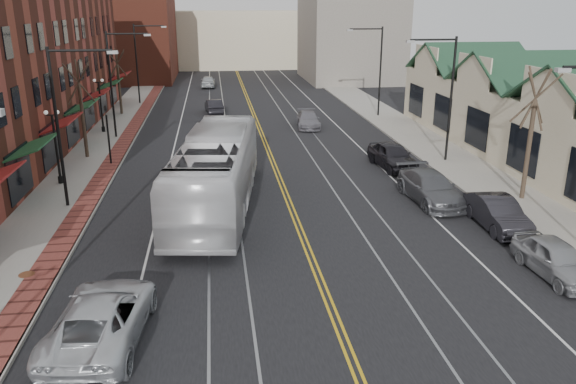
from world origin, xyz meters
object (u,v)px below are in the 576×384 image
object	(u,v)px
transit_bus	(216,172)
parked_car_d	(393,155)
parked_suv	(102,317)
parked_car_b	(497,213)
parked_car_a	(556,259)
parked_car_c	(430,188)

from	to	relation	value
transit_bus	parked_car_d	world-z (taller)	transit_bus
transit_bus	parked_suv	size ratio (longest dim) A/B	2.45
parked_suv	parked_car_d	distance (m)	23.25
transit_bus	parked_car_b	world-z (taller)	transit_bus
transit_bus	parked_car_a	bearing A→B (deg)	151.89
parked_car_d	transit_bus	bearing A→B (deg)	-158.09
transit_bus	parked_car_b	xyz separation A→B (m)	(13.03, -4.46, -1.20)
transit_bus	parked_car_b	distance (m)	13.82
parked_suv	parked_car_b	bearing A→B (deg)	-151.05
transit_bus	parked_car_c	distance (m)	11.36
parked_suv	parked_car_b	world-z (taller)	parked_suv
parked_suv	parked_car_a	xyz separation A→B (m)	(16.62, 2.23, -0.07)
parked_car_a	parked_car_b	world-z (taller)	parked_car_b
parked_car_b	parked_car_d	distance (m)	10.74
parked_car_a	parked_car_c	world-z (taller)	parked_car_c
parked_suv	parked_car_d	bearing A→B (deg)	-124.41
transit_bus	parked_car_c	size ratio (longest dim) A/B	2.59
parked_car_a	parked_car_c	size ratio (longest dim) A/B	0.78
parked_suv	transit_bus	bearing A→B (deg)	-101.93
transit_bus	parked_car_c	bearing A→B (deg)	-174.41
parked_suv	parked_car_c	xyz separation A→B (m)	(15.00, 11.16, -0.01)
transit_bus	parked_car_d	size ratio (longest dim) A/B	2.90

